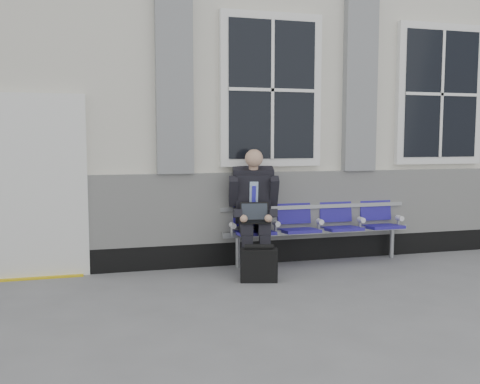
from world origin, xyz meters
name	(u,v)px	position (x,y,z in m)	size (l,w,h in m)	color
station_building	(350,105)	(-0.02, 3.47, 2.22)	(14.40, 4.40, 4.49)	silver
bench	(318,221)	(-1.54, 1.32, 0.55)	(2.60, 0.47, 0.91)	#9EA0A3
businessman	(254,205)	(-2.46, 1.19, 0.80)	(0.66, 0.89, 1.50)	black
briefcase	(259,264)	(-2.58, 0.58, 0.20)	(0.45, 0.28, 0.43)	black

